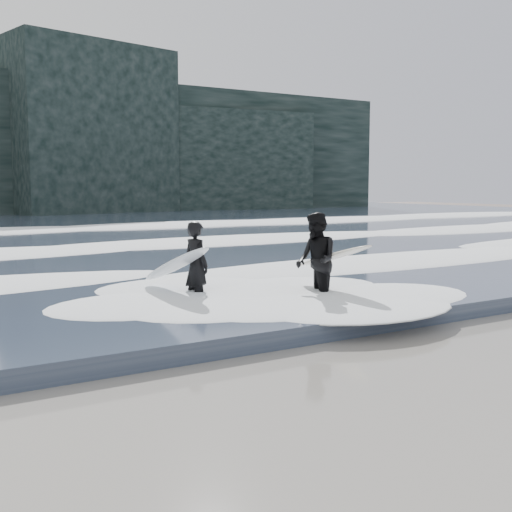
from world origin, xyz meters
name	(u,v)px	position (x,y,z in m)	size (l,w,h in m)	color
ground	(500,402)	(0.00, 0.00, 0.00)	(120.00, 120.00, 0.00)	#715E52
foam_near	(163,270)	(0.00, 9.00, 0.40)	(60.00, 3.20, 0.20)	white
foam_mid	(74,245)	(0.00, 16.00, 0.42)	(60.00, 4.00, 0.24)	white
foam_far	(15,228)	(0.00, 25.00, 0.45)	(60.00, 4.80, 0.30)	white
surfer_left	(191,265)	(-0.52, 6.46, 0.83)	(1.06, 2.09, 1.65)	black
surfer_right	(318,261)	(1.48, 5.20, 0.92)	(1.20, 2.01, 1.82)	black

